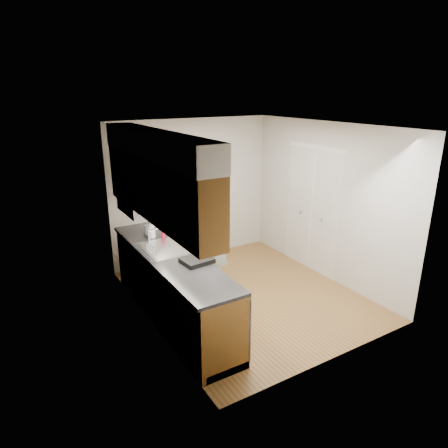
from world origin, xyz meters
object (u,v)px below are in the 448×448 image
soda_can (163,234)px  dish_rack (197,260)px  soap_bottle_a (151,229)px  soap_bottle_b (147,228)px  person (208,232)px

soda_can → dish_rack: (0.02, -0.99, -0.04)m
soap_bottle_a → dish_rack: bearing=-81.2°
dish_rack → soap_bottle_a: bearing=94.0°
soap_bottle_a → soda_can: 0.18m
soap_bottle_a → soda_can: (0.14, -0.08, -0.08)m
soap_bottle_b → soda_can: size_ratio=1.50×
dish_rack → soap_bottle_b: bearing=91.8°
person → soap_bottle_a: (-0.71, 0.37, 0.07)m
person → soap_bottle_b: size_ratio=10.34×
soap_bottle_b → soda_can: 0.32m
soap_bottle_a → dish_rack: soap_bottle_a is taller
soap_bottle_b → dish_rack: size_ratio=0.54×
person → dish_rack: bearing=109.8°
soda_can → dish_rack: 1.00m
person → soap_bottle_b: 0.91m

